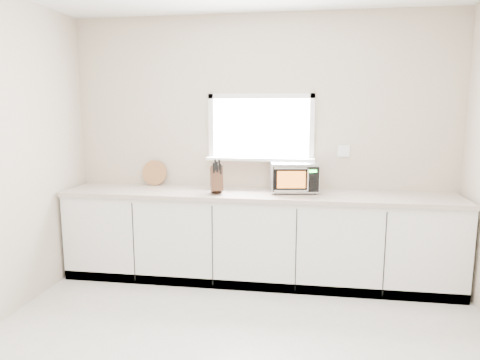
# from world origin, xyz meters

# --- Properties ---
(back_wall) EXTENTS (4.00, 0.17, 2.70)m
(back_wall) POSITION_xyz_m (0.00, 2.00, 1.36)
(back_wall) COLOR #BFB198
(back_wall) RESTS_ON ground
(cabinets) EXTENTS (3.92, 0.60, 0.88)m
(cabinets) POSITION_xyz_m (0.00, 1.70, 0.44)
(cabinets) COLOR white
(cabinets) RESTS_ON ground
(countertop) EXTENTS (3.92, 0.64, 0.04)m
(countertop) POSITION_xyz_m (0.00, 1.69, 0.90)
(countertop) COLOR beige
(countertop) RESTS_ON cabinets
(microwave) EXTENTS (0.51, 0.43, 0.30)m
(microwave) POSITION_xyz_m (0.36, 1.79, 1.08)
(microwave) COLOR black
(microwave) RESTS_ON countertop
(knife_block) EXTENTS (0.18, 0.26, 0.34)m
(knife_block) POSITION_xyz_m (-0.39, 1.60, 1.07)
(knife_block) COLOR #4D2C1B
(knife_block) RESTS_ON countertop
(cutting_board) EXTENTS (0.27, 0.07, 0.27)m
(cutting_board) POSITION_xyz_m (-1.16, 1.94, 1.06)
(cutting_board) COLOR #A36B3F
(cutting_board) RESTS_ON countertop
(coffee_grinder) EXTENTS (0.13, 0.13, 0.19)m
(coffee_grinder) POSITION_xyz_m (0.23, 1.80, 1.01)
(coffee_grinder) COLOR #B9BCC1
(coffee_grinder) RESTS_ON countertop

